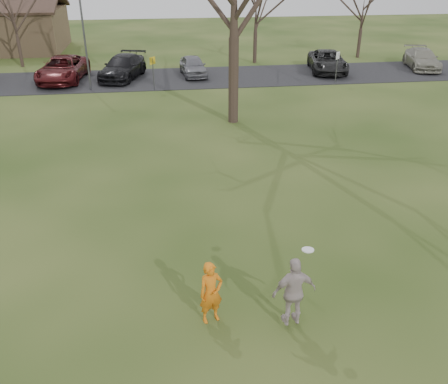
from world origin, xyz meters
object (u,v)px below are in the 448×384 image
at_px(player_defender, 211,293).
at_px(car_3, 123,67).
at_px(car_2, 63,69).
at_px(car_6, 328,61).
at_px(lamp_post, 83,25).
at_px(car_4, 193,66).
at_px(catching_play, 294,292).
at_px(car_7, 422,59).

bearing_deg(player_defender, car_3, 79.78).
height_order(car_2, car_6, car_2).
xyz_separation_m(player_defender, car_6, (11.43, 25.20, -0.02)).
bearing_deg(lamp_post, car_6, 10.23).
xyz_separation_m(car_3, car_4, (4.87, 0.17, -0.09)).
bearing_deg(car_6, lamp_post, -159.26).
xyz_separation_m(car_3, catching_play, (5.09, -25.58, 0.20)).
distance_m(car_2, catching_play, 26.99).
distance_m(player_defender, lamp_post, 23.02).
relative_size(car_3, lamp_post, 0.84).
height_order(car_6, car_7, car_6).
bearing_deg(car_6, car_4, -169.90).
height_order(car_3, car_4, car_3).
relative_size(car_3, catching_play, 2.72).
xyz_separation_m(car_2, car_3, (3.98, 0.17, -0.03)).
height_order(player_defender, car_6, player_defender).
distance_m(player_defender, catching_play, 1.90).
height_order(car_3, lamp_post, lamp_post).
bearing_deg(player_defender, catching_play, -32.61).
xyz_separation_m(car_4, car_6, (9.83, -0.07, 0.06)).
relative_size(player_defender, car_4, 0.40).
relative_size(car_6, lamp_post, 0.85).
relative_size(player_defender, car_3, 0.30).
bearing_deg(car_2, car_6, 6.34).
bearing_deg(player_defender, car_2, 88.57).
bearing_deg(player_defender, lamp_post, 85.50).
bearing_deg(lamp_post, car_3, 56.53).
xyz_separation_m(player_defender, car_7, (18.81, 25.28, -0.05)).
bearing_deg(lamp_post, car_4, 24.33).
relative_size(player_defender, car_2, 0.28).
bearing_deg(car_2, lamp_post, -47.37).
bearing_deg(car_4, catching_play, -94.45).
xyz_separation_m(player_defender, car_2, (-7.25, 24.93, 0.04)).
bearing_deg(car_7, car_3, -166.34).
xyz_separation_m(car_4, car_7, (17.21, 0.01, 0.02)).
bearing_deg(catching_play, car_2, 109.64).
bearing_deg(car_6, player_defender, -103.88).
height_order(car_7, catching_play, catching_play).
height_order(car_3, car_6, car_3).
relative_size(car_2, car_3, 1.09).
height_order(player_defender, lamp_post, lamp_post).
relative_size(player_defender, catching_play, 0.82).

